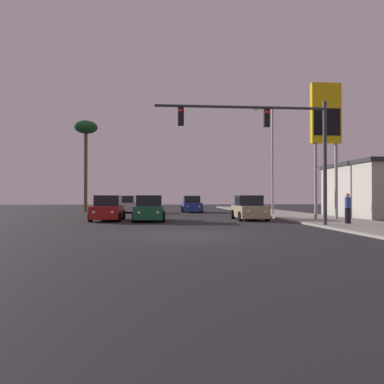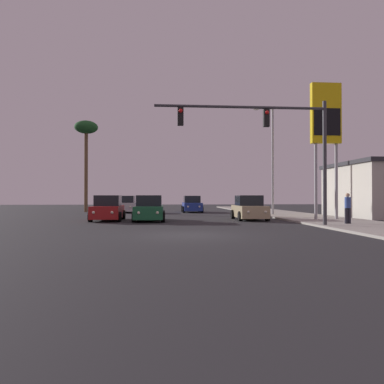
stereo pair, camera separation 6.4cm
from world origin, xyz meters
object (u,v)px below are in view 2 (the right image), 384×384
at_px(car_red, 108,209).
at_px(car_tan, 249,209).
at_px(car_silver, 126,205).
at_px(traffic_light_mast, 275,135).
at_px(car_blue, 192,205).
at_px(street_lamp, 271,155).
at_px(gas_station_sign, 326,121).
at_px(palm_tree_mid, 86,133).
at_px(car_green, 149,209).
at_px(pedestrian_on_sidewalk, 348,207).

relative_size(car_red, car_tan, 1.00).
xyz_separation_m(car_silver, traffic_light_mast, (9.40, -19.04, 4.05)).
relative_size(car_blue, car_silver, 0.99).
bearing_deg(traffic_light_mast, street_lamp, 74.26).
xyz_separation_m(car_blue, street_lamp, (6.07, -7.45, 4.36)).
bearing_deg(gas_station_sign, car_silver, 135.61).
relative_size(traffic_light_mast, gas_station_sign, 1.00).
relative_size(car_red, traffic_light_mast, 0.48).
height_order(car_silver, palm_tree_mid, palm_tree_mid).
relative_size(gas_station_sign, palm_tree_mid, 0.95).
height_order(car_red, palm_tree_mid, palm_tree_mid).
distance_m(car_tan, car_green, 6.84).
bearing_deg(car_tan, car_green, 6.82).
xyz_separation_m(car_tan, palm_tree_mid, (-13.83, 14.08, 7.47)).
bearing_deg(car_red, gas_station_sign, 174.05).
relative_size(car_silver, street_lamp, 0.48).
distance_m(car_tan, traffic_light_mast, 7.55).
xyz_separation_m(car_blue, traffic_light_mast, (2.78, -19.10, 4.05)).
distance_m(street_lamp, gas_station_sign, 7.08).
bearing_deg(pedestrian_on_sidewalk, street_lamp, 95.45).
bearing_deg(car_red, pedestrian_on_sidewalk, 157.50).
bearing_deg(traffic_light_mast, car_tan, 88.64).
distance_m(car_tan, palm_tree_mid, 21.10).
bearing_deg(palm_tree_mid, traffic_light_mast, -56.23).
bearing_deg(pedestrian_on_sidewalk, palm_tree_mid, 132.45).
height_order(car_blue, car_green, same).
xyz_separation_m(gas_station_sign, pedestrian_on_sidewalk, (-0.67, -4.18, -5.58)).
distance_m(traffic_light_mast, gas_station_sign, 7.26).
bearing_deg(gas_station_sign, car_tan, 163.69).
xyz_separation_m(car_silver, car_tan, (9.55, -12.67, 0.00)).
xyz_separation_m(car_red, street_lamp, (12.71, 5.31, 4.36)).
relative_size(car_silver, palm_tree_mid, 0.46).
xyz_separation_m(car_red, car_tan, (9.58, 0.03, 0.00)).
distance_m(car_red, palm_tree_mid, 16.52).
distance_m(car_silver, street_lamp, 15.31).
height_order(car_blue, gas_station_sign, gas_station_sign).
xyz_separation_m(car_silver, gas_station_sign, (14.40, -14.09, 5.86)).
height_order(car_red, gas_station_sign, gas_station_sign).
bearing_deg(gas_station_sign, car_red, 174.49).
bearing_deg(traffic_light_mast, car_silver, 116.27).
bearing_deg(gas_station_sign, pedestrian_on_sidewalk, -99.17).
relative_size(car_silver, gas_station_sign, 0.48).
distance_m(car_blue, car_green, 13.95).
relative_size(car_blue, pedestrian_on_sidewalk, 2.58).
distance_m(car_blue, gas_station_sign, 17.18).
relative_size(traffic_light_mast, palm_tree_mid, 0.95).
bearing_deg(car_red, car_green, 166.53).
bearing_deg(traffic_light_mast, car_green, 139.43).
distance_m(car_tan, pedestrian_on_sidewalk, 6.99).
relative_size(car_tan, traffic_light_mast, 0.48).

